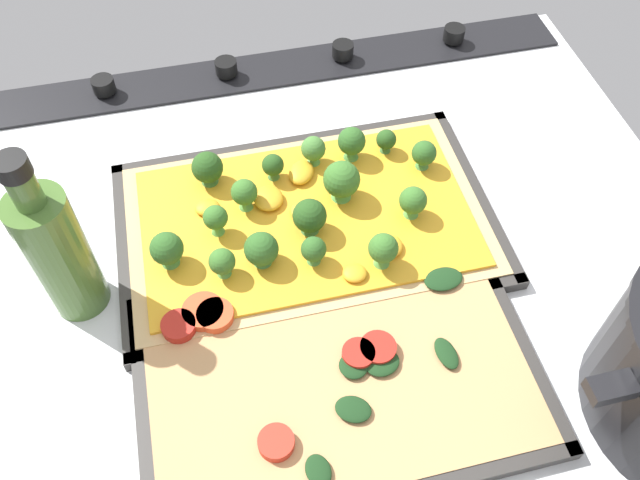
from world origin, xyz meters
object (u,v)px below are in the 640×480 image
object	(u,v)px
baking_tray_front	(306,225)
broccoli_pizza	(304,214)
oil_bottle	(57,251)
veggie_pizza_back	(332,369)
baking_tray_back	(338,376)

from	to	relation	value
baking_tray_front	broccoli_pizza	size ratio (longest dim) A/B	1.06
broccoli_pizza	oil_bottle	size ratio (longest dim) A/B	1.89
broccoli_pizza	oil_bottle	world-z (taller)	oil_bottle
baking_tray_front	veggie_pizza_back	bearing A→B (deg)	85.39
broccoli_pizza	baking_tray_back	bearing A→B (deg)	87.41
baking_tray_front	broccoli_pizza	bearing A→B (deg)	-51.45
oil_bottle	broccoli_pizza	bearing A→B (deg)	-170.59
baking_tray_front	oil_bottle	bearing A→B (deg)	8.83
baking_tray_front	baking_tray_back	distance (cm)	17.65
veggie_pizza_back	oil_bottle	distance (cm)	26.86
baking_tray_front	veggie_pizza_back	distance (cm)	17.33
broccoli_pizza	veggie_pizza_back	distance (cm)	17.55
baking_tray_front	oil_bottle	distance (cm)	24.96
baking_tray_front	broccoli_pizza	world-z (taller)	broccoli_pizza
baking_tray_front	baking_tray_back	xyz separation A→B (cm)	(0.98, 17.62, 0.01)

